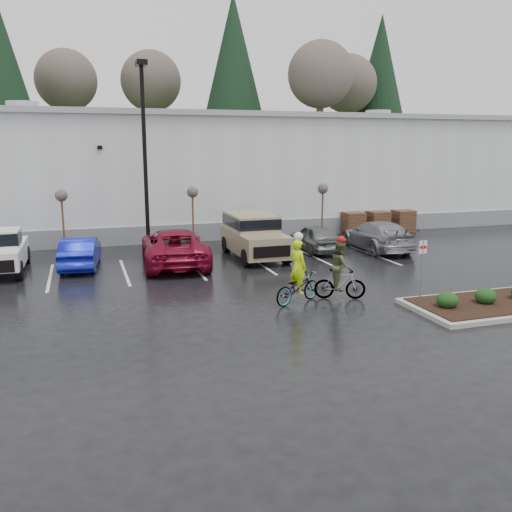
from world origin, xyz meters
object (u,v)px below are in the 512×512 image
object	(u,v)px
car_blue	(80,252)
suv_tan	(254,236)
sapling_east	(323,192)
car_red	(174,247)
sapling_west	(61,199)
pallet_stack_c	(403,221)
fire_lane_sign	(422,263)
car_far_silver	(377,236)
car_grey	(315,238)
pallet_stack_b	(377,222)
cyclist_hivis	(298,281)
pallet_stack_a	(353,223)
sapling_mid	(192,195)
lamppost	(144,137)
cyclist_olive	(340,276)

from	to	relation	value
car_blue	suv_tan	world-z (taller)	suv_tan
sapling_east	suv_tan	world-z (taller)	sapling_east
car_red	sapling_east	bearing A→B (deg)	-150.82
sapling_west	pallet_stack_c	xyz separation A→B (m)	(20.00, 1.00, -2.05)
sapling_east	fire_lane_sign	world-z (taller)	sapling_east
fire_lane_sign	car_far_silver	size ratio (longest dim) A/B	0.42
car_red	car_grey	bearing A→B (deg)	-167.24
sapling_west	pallet_stack_b	size ratio (longest dim) A/B	2.37
suv_tan	cyclist_hivis	distance (m)	7.80
pallet_stack_c	car_blue	world-z (taller)	car_blue
fire_lane_sign	car_far_silver	distance (m)	9.59
pallet_stack_b	fire_lane_sign	world-z (taller)	fire_lane_sign
suv_tan	sapling_east	bearing A→B (deg)	35.46
sapling_west	car_blue	world-z (taller)	sapling_west
car_grey	car_blue	bearing A→B (deg)	3.18
suv_tan	car_far_silver	size ratio (longest dim) A/B	0.98
pallet_stack_a	car_red	distance (m)	12.85
sapling_west	pallet_stack_b	distance (m)	18.34
sapling_west	suv_tan	distance (m)	9.64
sapling_mid	car_grey	distance (m)	6.81
suv_tan	pallet_stack_a	bearing A→B (deg)	31.47
fire_lane_sign	car_grey	bearing A→B (deg)	87.75
pallet_stack_a	car_blue	distance (m)	16.40
lamppost	sapling_east	xyz separation A→B (m)	(10.00, 1.00, -2.96)
car_blue	cyclist_olive	xyz separation A→B (m)	(8.65, -7.99, 0.13)
fire_lane_sign	lamppost	bearing A→B (deg)	123.46
lamppost	car_far_silver	bearing A→B (deg)	-14.37
lamppost	pallet_stack_a	xyz separation A→B (m)	(12.50, 2.00, -5.01)
pallet_stack_c	suv_tan	size ratio (longest dim) A/B	0.26
car_red	fire_lane_sign	bearing A→B (deg)	133.93
pallet_stack_c	cyclist_hivis	distance (m)	17.48
sapling_west	car_grey	size ratio (longest dim) A/B	0.78
sapling_mid	pallet_stack_a	distance (m)	10.26
cyclist_olive	sapling_east	bearing A→B (deg)	-0.83
pallet_stack_c	cyclist_hivis	world-z (taller)	cyclist_hivis
sapling_east	pallet_stack_c	distance (m)	6.42
cyclist_olive	pallet_stack_a	bearing A→B (deg)	-8.61
lamppost	car_blue	world-z (taller)	lamppost
sapling_east	car_red	xyz separation A→B (m)	(-9.23, -4.24, -1.90)
pallet_stack_a	fire_lane_sign	size ratio (longest dim) A/B	0.61
sapling_west	fire_lane_sign	distance (m)	17.46
sapling_mid	pallet_stack_c	size ratio (longest dim) A/B	2.37
sapling_east	pallet_stack_a	bearing A→B (deg)	21.80
pallet_stack_a	lamppost	bearing A→B (deg)	-170.91
sapling_east	pallet_stack_a	world-z (taller)	sapling_east
sapling_mid	car_grey	xyz separation A→B (m)	(5.68, -3.17, -2.03)
lamppost	pallet_stack_b	distance (m)	15.19
car_far_silver	cyclist_hivis	size ratio (longest dim) A/B	2.11
cyclist_olive	cyclist_hivis	bearing A→B (deg)	110.53
sapling_west	pallet_stack_a	world-z (taller)	sapling_west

